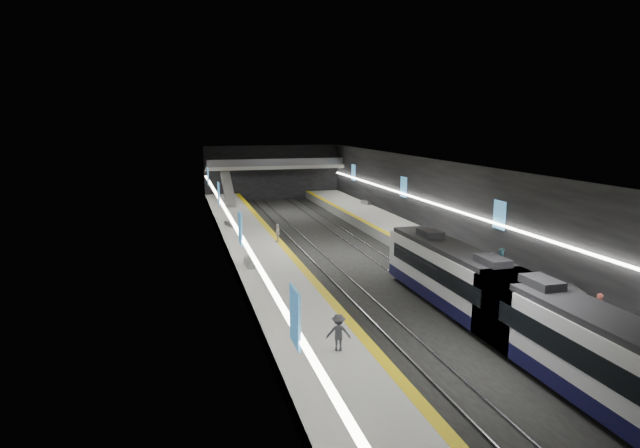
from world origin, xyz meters
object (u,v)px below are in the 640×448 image
object	(u,v)px
passenger_left_b	(338,333)
bench_right_far	(366,203)
passenger_right_a	(599,310)
train	(513,307)
bench_right_near	(574,292)
passenger_left_a	(277,233)
passenger_right_b	(501,262)
bench_left_far	(230,224)
bench_left_near	(249,263)
escalator	(228,189)

from	to	relation	value
passenger_left_b	bench_right_far	bearing A→B (deg)	-96.18
passenger_left_b	passenger_right_a	bearing A→B (deg)	-167.59
train	passenger_right_a	bearing A→B (deg)	-10.97
bench_right_near	passenger_right_a	xyz separation A→B (m)	(-2.45, -4.64, 0.68)
bench_right_near	passenger_left_b	world-z (taller)	passenger_left_b
bench_right_far	passenger_left_a	xyz separation A→B (m)	(-15.00, -18.43, 0.60)
passenger_right_b	passenger_left_b	bearing A→B (deg)	167.61
bench_left_far	bench_right_near	distance (m)	33.18
bench_left_far	passenger_right_b	size ratio (longest dim) A/B	0.90
bench_left_far	bench_right_far	size ratio (longest dim) A/B	0.98
passenger_left_a	passenger_right_b	bearing A→B (deg)	43.74
bench_right_near	passenger_left_b	size ratio (longest dim) A/B	1.10
bench_left_near	train	bearing A→B (deg)	-56.24
bench_right_far	train	bearing A→B (deg)	-110.80
bench_left_near	passenger_left_a	xyz separation A→B (m)	(3.49, 7.14, 0.59)
passenger_right_a	passenger_left_b	size ratio (longest dim) A/B	1.03
bench_left_far	bench_right_far	world-z (taller)	bench_right_far
bench_right_near	passenger_right_a	size ratio (longest dim) A/B	1.07
train	passenger_left_b	bearing A→B (deg)	-179.14
bench_right_near	bench_left_near	bearing A→B (deg)	162.11
bench_left_near	bench_right_far	world-z (taller)	bench_left_near
train	escalator	world-z (taller)	escalator
bench_left_near	passenger_right_a	distance (m)	23.14
passenger_right_b	passenger_left_a	world-z (taller)	passenger_right_b
bench_left_near	passenger_right_b	bearing A→B (deg)	-25.49
train	passenger_right_b	distance (m)	10.07
passenger_right_a	passenger_left_a	xyz separation A→B (m)	(-12.55, 23.81, -0.09)
bench_left_near	passenger_left_b	bearing A→B (deg)	-84.96
passenger_right_a	bench_right_near	bearing A→B (deg)	-40.24
bench_left_far	passenger_right_b	xyz separation A→B (m)	(16.45, -22.72, 0.76)
bench_right_near	passenger_left_a	xyz separation A→B (m)	(-15.00, 19.17, 0.58)
escalator	bench_left_far	bearing A→B (deg)	-95.05
train	passenger_right_b	world-z (taller)	train
train	bench_right_far	size ratio (longest dim) A/B	14.79
train	passenger_left_a	size ratio (longest dim) A/B	16.19
bench_left_near	passenger_right_b	size ratio (longest dim) A/B	0.98
passenger_right_b	bench_right_far	bearing A→B (deg)	43.02
bench_left_far	passenger_right_a	size ratio (longest dim) A/B	0.96
bench_left_near	passenger_left_a	size ratio (longest dim) A/B	1.16
bench_right_far	passenger_right_b	distance (m)	32.74
bench_right_far	passenger_left_a	bearing A→B (deg)	-140.34
bench_left_far	bench_right_far	xyz separation A→B (m)	(18.35, 9.95, 0.00)
bench_right_far	passenger_left_a	size ratio (longest dim) A/B	1.09
bench_left_near	passenger_right_a	xyz separation A→B (m)	(16.04, -16.67, 0.68)
escalator	passenger_right_a	distance (m)	49.78
bench_left_far	passenger_right_a	bearing A→B (deg)	-80.40
escalator	bench_right_near	bearing A→B (deg)	-68.41
passenger_right_b	passenger_left_b	distance (m)	17.01
bench_left_far	passenger_right_a	world-z (taller)	passenger_right_a
bench_left_far	passenger_right_a	xyz separation A→B (m)	(15.90, -32.29, 0.70)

